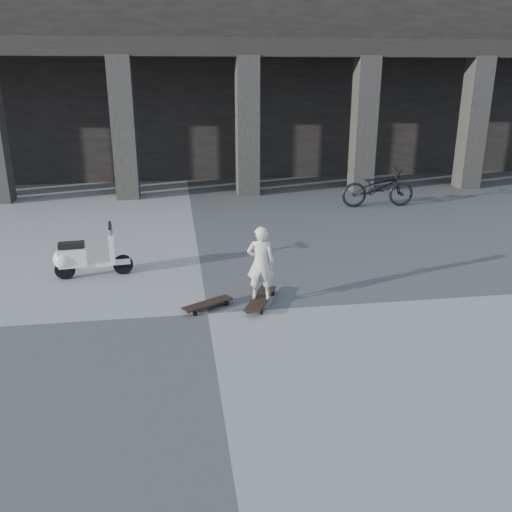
{
  "coord_description": "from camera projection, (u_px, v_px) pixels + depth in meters",
  "views": [
    {
      "loc": [
        -0.4,
        -7.67,
        3.55
      ],
      "look_at": [
        0.87,
        0.74,
        0.65
      ],
      "focal_mm": 38.0,
      "sensor_mm": 36.0,
      "label": 1
    }
  ],
  "objects": [
    {
      "name": "bicycle",
      "position": [
        378.0,
        188.0,
        14.89
      ],
      "size": [
        2.04,
        0.78,
        1.06
      ],
      "primitive_type": "imported",
      "rotation": [
        0.0,
        0.0,
        1.53
      ],
      "color": "black",
      "rests_on": "ground"
    },
    {
      "name": "longboard",
      "position": [
        261.0,
        299.0,
        8.7
      ],
      "size": [
        0.67,
        1.1,
        0.11
      ],
      "rotation": [
        0.0,
        0.0,
        1.15
      ],
      "color": "black",
      "rests_on": "ground"
    },
    {
      "name": "ground",
      "position": [
        208.0,
        314.0,
        8.38
      ],
      "size": [
        90.0,
        90.0,
        0.0
      ],
      "primitive_type": "plane",
      "color": "#494947",
      "rests_on": "ground"
    },
    {
      "name": "child",
      "position": [
        261.0,
        263.0,
        8.5
      ],
      "size": [
        0.48,
        0.36,
        1.19
      ],
      "primitive_type": "imported",
      "rotation": [
        0.0,
        0.0,
        2.95
      ],
      "color": "silver",
      "rests_on": "longboard"
    },
    {
      "name": "skateboard_spare",
      "position": [
        208.0,
        304.0,
        8.53
      ],
      "size": [
        0.85,
        0.62,
        0.1
      ],
      "rotation": [
        0.0,
        0.0,
        0.53
      ],
      "color": "black",
      "rests_on": "ground"
    },
    {
      "name": "scooter",
      "position": [
        79.0,
        257.0,
        9.74
      ],
      "size": [
        1.39,
        0.5,
        0.97
      ],
      "rotation": [
        0.0,
        0.0,
        0.11
      ],
      "color": "black",
      "rests_on": "ground"
    },
    {
      "name": "colonnade",
      "position": [
        181.0,
        86.0,
        20.29
      ],
      "size": [
        28.0,
        8.82,
        6.0
      ],
      "color": "black",
      "rests_on": "ground"
    }
  ]
}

